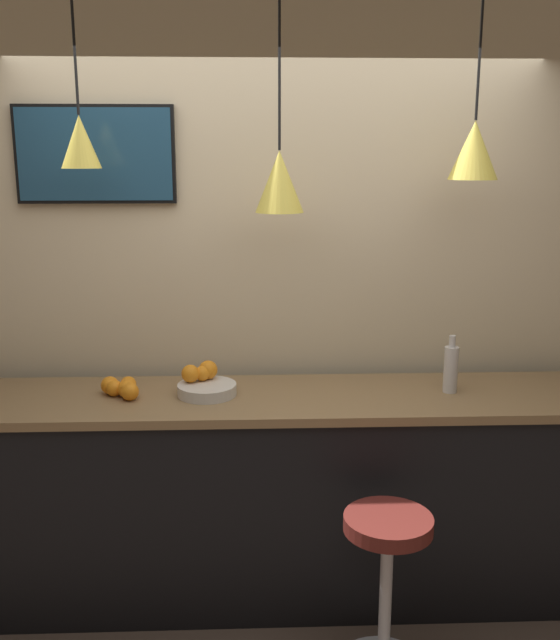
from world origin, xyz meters
TOP-DOWN VIEW (x-y plane):
  - back_wall at (0.00, 1.03)m, footprint 8.00×0.06m
  - service_counter at (0.00, 0.61)m, footprint 3.11×0.61m
  - bar_stool at (0.40, 0.03)m, footprint 0.39×0.39m
  - fruit_bowl at (-0.34, 0.64)m, footprint 0.27×0.27m
  - orange_pile at (-0.71, 0.62)m, footprint 0.19×0.19m
  - juice_bottle at (0.78, 0.62)m, footprint 0.07×0.07m
  - pendant_lamp_left at (-0.84, 0.67)m, footprint 0.17×0.17m
  - pendant_lamp_middle at (0.00, 0.67)m, footprint 0.21×0.21m
  - pendant_lamp_right at (0.84, 0.67)m, footprint 0.22×0.22m
  - mounted_tv at (-0.85, 0.97)m, footprint 0.74×0.04m

SIDE VIEW (x-z plane):
  - bar_stool at x=0.40m, z-range 0.12..0.81m
  - service_counter at x=0.00m, z-range 0.00..1.00m
  - orange_pile at x=-0.71m, z-range 0.99..1.08m
  - fruit_bowl at x=-0.34m, z-range 0.97..1.11m
  - juice_bottle at x=0.78m, z-range 0.98..1.24m
  - back_wall at x=0.00m, z-range 0.00..2.90m
  - pendant_lamp_middle at x=0.00m, z-range 1.46..2.44m
  - mounted_tv at x=-0.85m, z-range 1.84..2.29m
  - pendant_lamp_right at x=0.84m, z-range 1.66..2.51m
  - pendant_lamp_left at x=-0.84m, z-range 1.72..2.52m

